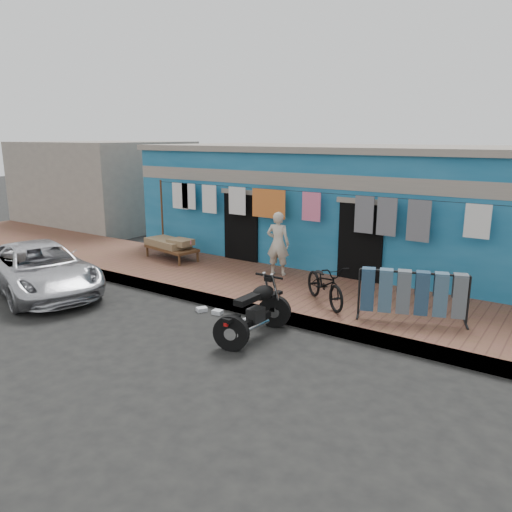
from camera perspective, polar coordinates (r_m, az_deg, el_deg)
The scene contains 15 objects.
ground at distance 9.40m, azimuth -7.02°, elevation -9.21°, with size 80.00×80.00×0.00m, color black.
sidewalk at distance 11.62m, azimuth 2.80°, elevation -3.96°, with size 28.00×3.00×0.25m, color brown.
curb at distance 10.48m, azimuth -1.40°, elevation -5.93°, with size 28.00×0.10×0.25m, color gray.
building at distance 14.76m, azimuth 11.10°, elevation 5.77°, with size 12.20×5.20×3.36m.
neighbor_left at distance 21.61m, azimuth -16.91°, elevation 7.88°, with size 6.00×5.00×3.40m, color #9E9384.
clothesline at distance 12.52m, azimuth 4.11°, elevation 5.29°, with size 10.06×0.06×2.10m.
car at distance 12.80m, azimuth -23.47°, elevation -1.24°, with size 1.93×4.25×1.20m, color silver.
seated_person at distance 12.29m, azimuth 2.53°, elevation 1.43°, with size 0.57×0.38×1.58m, color beige.
bicycle at distance 10.28m, azimuth 7.93°, elevation -2.63°, with size 0.58×1.63×1.06m, color black.
motorcycle at distance 9.11m, azimuth -0.22°, elevation -6.16°, with size 0.63×1.71×1.10m, color black, non-canonical shape.
charpoy at distance 14.17m, azimuth -9.61°, elevation 0.82°, with size 1.85×1.12×0.58m, color brown, non-canonical shape.
jeans_rack at distance 9.74m, azimuth 17.43°, elevation -4.28°, with size 2.07×1.07×0.98m, color black, non-canonical shape.
litter_a at distance 10.49m, azimuth -4.41°, elevation -6.42°, with size 0.20×0.16×0.09m, color silver.
litter_b at distance 10.05m, azimuth -0.98°, elevation -7.32°, with size 0.15×0.11×0.08m, color silver.
litter_c at distance 10.69m, azimuth -6.21°, elevation -6.09°, with size 0.21×0.17×0.09m, color silver.
Camera 1 is at (5.81, -6.44, 3.62)m, focal length 35.00 mm.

